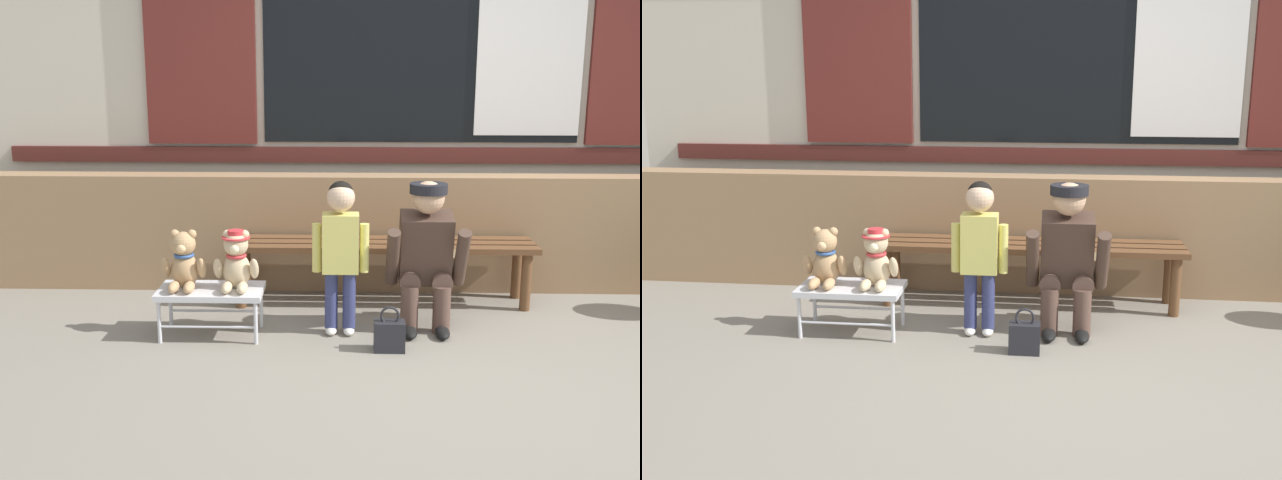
{
  "view_description": "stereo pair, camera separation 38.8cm",
  "coord_description": "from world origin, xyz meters",
  "views": [
    {
      "loc": [
        -0.59,
        -3.95,
        1.63
      ],
      "look_at": [
        -0.73,
        0.63,
        0.55
      ],
      "focal_mm": 41.74,
      "sensor_mm": 36.0,
      "label": 1
    },
    {
      "loc": [
        -0.2,
        -3.92,
        1.63
      ],
      "look_at": [
        -0.73,
        0.63,
        0.55
      ],
      "focal_mm": 41.74,
      "sensor_mm": 36.0,
      "label": 2
    }
  ],
  "objects": [
    {
      "name": "teddy_bear_plain",
      "position": [
        -1.55,
        0.38,
        0.46
      ],
      "size": [
        0.28,
        0.26,
        0.36
      ],
      "color": "tan",
      "rests_on": "small_display_bench"
    },
    {
      "name": "handbag_on_ground",
      "position": [
        -0.31,
        0.15,
        0.1
      ],
      "size": [
        0.18,
        0.11,
        0.27
      ],
      "color": "#232328",
      "rests_on": "ground"
    },
    {
      "name": "wooden_bench_long",
      "position": [
        -0.32,
        1.06,
        0.37
      ],
      "size": [
        2.1,
        0.4,
        0.44
      ],
      "color": "brown",
      "rests_on": "ground"
    },
    {
      "name": "adult_crouching",
      "position": [
        -0.06,
        0.55,
        0.48
      ],
      "size": [
        0.5,
        0.49,
        0.95
      ],
      "color": "brown",
      "rests_on": "ground"
    },
    {
      "name": "child_standing",
      "position": [
        -0.6,
        0.43,
        0.59
      ],
      "size": [
        0.35,
        0.18,
        0.96
      ],
      "color": "navy",
      "rests_on": "ground"
    },
    {
      "name": "ground_plane",
      "position": [
        0.0,
        0.0,
        0.0
      ],
      "size": [
        60.0,
        60.0,
        0.0
      ],
      "primitive_type": "plane",
      "color": "gray"
    },
    {
      "name": "brick_low_wall",
      "position": [
        0.0,
        1.43,
        0.42
      ],
      "size": [
        6.81,
        0.25,
        0.85
      ],
      "primitive_type": "cube",
      "color": "#997551",
      "rests_on": "ground"
    },
    {
      "name": "shop_facade",
      "position": [
        0.0,
        1.94,
        1.67
      ],
      "size": [
        6.95,
        0.26,
        3.3
      ],
      "color": "beige",
      "rests_on": "ground"
    },
    {
      "name": "small_display_bench",
      "position": [
        -1.39,
        0.38,
        0.27
      ],
      "size": [
        0.64,
        0.36,
        0.3
      ],
      "color": "silver",
      "rests_on": "ground"
    },
    {
      "name": "teddy_bear_with_hat",
      "position": [
        -1.23,
        0.38,
        0.47
      ],
      "size": [
        0.28,
        0.27,
        0.36
      ],
      "color": "#CCB289",
      "rests_on": "small_display_bench"
    }
  ]
}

